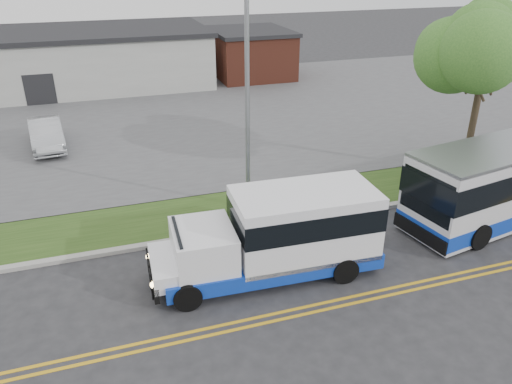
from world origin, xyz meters
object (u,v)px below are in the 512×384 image
object	(u,v)px
shuttle_bus	(282,232)
parked_car_a	(46,134)
tree_east	(489,43)
streetlight_near	(248,86)

from	to	relation	value
shuttle_bus	parked_car_a	world-z (taller)	shuttle_bus
tree_east	shuttle_bus	bearing A→B (deg)	-156.80
tree_east	streetlight_near	bearing A→B (deg)	-178.58
parked_car_a	tree_east	bearing A→B (deg)	-33.50
streetlight_near	shuttle_bus	size ratio (longest dim) A/B	1.25
streetlight_near	parked_car_a	bearing A→B (deg)	129.00
streetlight_near	tree_east	bearing A→B (deg)	1.42
tree_east	parked_car_a	world-z (taller)	tree_east
tree_east	streetlight_near	size ratio (longest dim) A/B	0.88
tree_east	parked_car_a	distance (m)	22.29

